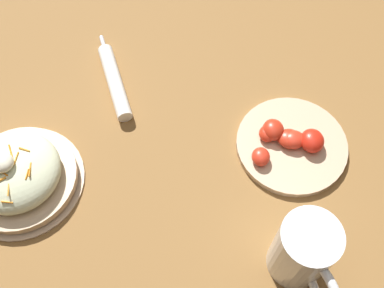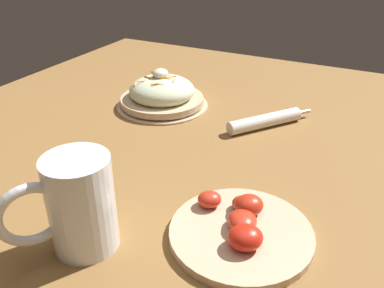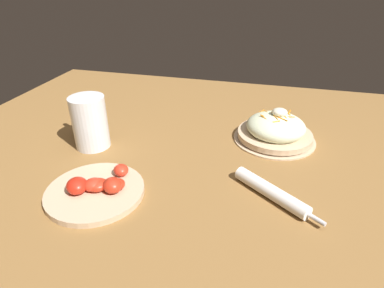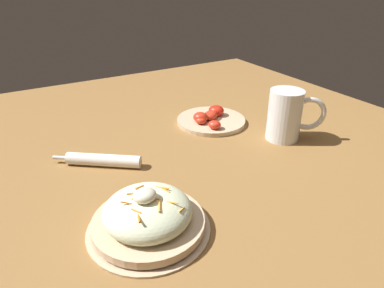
% 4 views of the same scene
% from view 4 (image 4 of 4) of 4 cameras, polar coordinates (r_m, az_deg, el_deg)
% --- Properties ---
extents(ground_plane, '(1.43, 1.43, 0.00)m').
position_cam_4_polar(ground_plane, '(0.90, -1.48, -0.43)').
color(ground_plane, olive).
extents(salad_plate, '(0.22, 0.22, 0.09)m').
position_cam_4_polar(salad_plate, '(0.62, -7.36, -11.87)').
color(salad_plate, '#D1B28E').
rests_on(salad_plate, ground_plane).
extents(beer_mug, '(0.14, 0.11, 0.14)m').
position_cam_4_polar(beer_mug, '(0.95, 15.37, 4.28)').
color(beer_mug, white).
rests_on(beer_mug, ground_plane).
extents(napkin_roll, '(0.18, 0.14, 0.03)m').
position_cam_4_polar(napkin_roll, '(0.84, -14.67, -2.61)').
color(napkin_roll, white).
rests_on(napkin_roll, ground_plane).
extents(tomato_plate, '(0.21, 0.21, 0.04)m').
position_cam_4_polar(tomato_plate, '(1.03, 3.12, 4.15)').
color(tomato_plate, '#D1B28E').
rests_on(tomato_plate, ground_plane).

